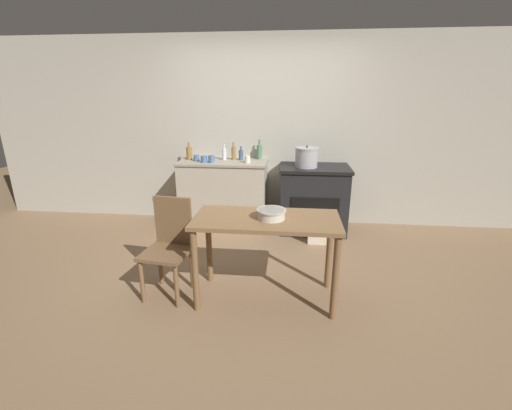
# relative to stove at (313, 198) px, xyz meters

# --- Properties ---
(ground_plane) EXTENTS (14.00, 14.00, 0.00)m
(ground_plane) POSITION_rel_stove_xyz_m (-0.69, -1.23, -0.44)
(ground_plane) COLOR #896B4C
(wall_back) EXTENTS (8.00, 0.07, 2.55)m
(wall_back) POSITION_rel_stove_xyz_m (-0.69, 0.35, 0.83)
(wall_back) COLOR #B2AD9E
(wall_back) RESTS_ON ground_plane
(counter_cabinet) EXTENTS (1.19, 0.61, 0.93)m
(counter_cabinet) POSITION_rel_stove_xyz_m (-1.23, 0.03, 0.02)
(counter_cabinet) COLOR #B2A893
(counter_cabinet) RESTS_ON ground_plane
(stove) EXTENTS (0.91, 0.67, 0.88)m
(stove) POSITION_rel_stove_xyz_m (0.00, 0.00, 0.00)
(stove) COLOR black
(stove) RESTS_ON ground_plane
(work_table) EXTENTS (1.25, 0.59, 0.78)m
(work_table) POSITION_rel_stove_xyz_m (-0.50, -1.74, 0.21)
(work_table) COLOR olive
(work_table) RESTS_ON ground_plane
(chair) EXTENTS (0.45, 0.45, 0.89)m
(chair) POSITION_rel_stove_xyz_m (-1.39, -1.72, 0.03)
(chair) COLOR brown
(chair) RESTS_ON ground_plane
(flour_sack) EXTENTS (0.23, 0.16, 0.33)m
(flour_sack) POSITION_rel_stove_xyz_m (0.04, -0.45, -0.28)
(flour_sack) COLOR beige
(flour_sack) RESTS_ON ground_plane
(stock_pot) EXTENTS (0.30, 0.30, 0.28)m
(stock_pot) POSITION_rel_stove_xyz_m (-0.12, -0.06, 0.57)
(stock_pot) COLOR #A8A8AD
(stock_pot) RESTS_ON stove
(mixing_bowl_large) EXTENTS (0.25, 0.25, 0.08)m
(mixing_bowl_large) POSITION_rel_stove_xyz_m (-0.46, -1.76, 0.38)
(mixing_bowl_large) COLOR silver
(mixing_bowl_large) RESTS_ON work_table
(bottle_far_left) EXTENTS (0.06, 0.06, 0.18)m
(bottle_far_left) POSITION_rel_stove_xyz_m (-1.00, 0.13, 0.55)
(bottle_far_left) COLOR #3D5675
(bottle_far_left) RESTS_ON counter_cabinet
(bottle_left) EXTENTS (0.07, 0.07, 0.27)m
(bottle_left) POSITION_rel_stove_xyz_m (-0.75, 0.22, 0.59)
(bottle_left) COLOR #517F5B
(bottle_left) RESTS_ON counter_cabinet
(bottle_mid_left) EXTENTS (0.08, 0.08, 0.24)m
(bottle_mid_left) POSITION_rel_stove_xyz_m (-1.71, 0.09, 0.57)
(bottle_mid_left) COLOR olive
(bottle_mid_left) RESTS_ON counter_cabinet
(bottle_center_left) EXTENTS (0.06, 0.06, 0.21)m
(bottle_center_left) POSITION_rel_stove_xyz_m (-1.23, 0.12, 0.56)
(bottle_center_left) COLOR silver
(bottle_center_left) RESTS_ON counter_cabinet
(bottle_center) EXTENTS (0.06, 0.06, 0.24)m
(bottle_center) POSITION_rel_stove_xyz_m (-1.10, 0.14, 0.57)
(bottle_center) COLOR olive
(bottle_center) RESTS_ON counter_cabinet
(cup_center_right) EXTENTS (0.08, 0.08, 0.10)m
(cup_center_right) POSITION_rel_stove_xyz_m (-1.35, -0.11, 0.53)
(cup_center_right) COLOR #4C6B99
(cup_center_right) RESTS_ON counter_cabinet
(cup_mid_right) EXTENTS (0.09, 0.09, 0.09)m
(cup_mid_right) POSITION_rel_stove_xyz_m (-1.45, -0.11, 0.53)
(cup_mid_right) COLOR #4C6B99
(cup_mid_right) RESTS_ON counter_cabinet
(cup_right) EXTENTS (0.07, 0.07, 0.09)m
(cup_right) POSITION_rel_stove_xyz_m (-0.88, -0.07, 0.53)
(cup_right) COLOR silver
(cup_right) RESTS_ON counter_cabinet
(cup_far_right) EXTENTS (0.08, 0.08, 0.08)m
(cup_far_right) POSITION_rel_stove_xyz_m (-1.59, -0.00, 0.52)
(cup_far_right) COLOR #4C6B99
(cup_far_right) RESTS_ON counter_cabinet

